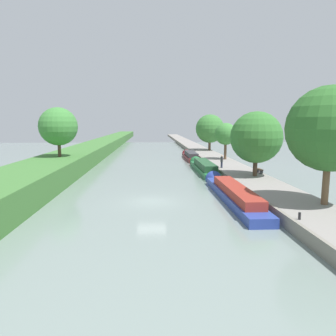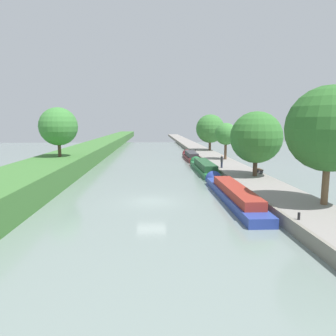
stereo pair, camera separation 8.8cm
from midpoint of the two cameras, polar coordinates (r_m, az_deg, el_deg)
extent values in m
plane|color=slate|center=(26.71, -3.16, -6.16)|extent=(160.00, 160.00, 0.00)
cube|color=#3D7033|center=(29.01, -27.48, -3.57)|extent=(6.42, 260.00, 2.33)
cube|color=gray|center=(28.76, 19.27, -4.71)|extent=(4.47, 260.00, 0.84)
cube|color=gray|center=(27.94, 14.79, -4.83)|extent=(0.25, 260.00, 0.89)
cube|color=#283D93|center=(27.42, 11.90, -5.19)|extent=(1.95, 14.80, 0.70)
cube|color=maroon|center=(26.57, 12.36, -4.10)|extent=(1.60, 10.36, 0.70)
cone|color=#283D93|center=(35.02, 8.52, -2.15)|extent=(1.85, 1.17, 1.85)
cube|color=#1E6033|center=(42.65, 6.61, -0.25)|extent=(2.02, 13.29, 0.67)
cube|color=#234C2D|center=(41.89, 6.78, 0.63)|extent=(1.65, 9.30, 0.83)
cone|color=#1E6033|center=(49.74, 5.20, 1.00)|extent=(1.92, 1.21, 1.92)
cube|color=maroon|center=(56.83, 4.16, 1.94)|extent=(1.91, 11.20, 0.68)
cube|color=#333338|center=(56.20, 4.24, 2.61)|extent=(1.57, 7.84, 0.76)
cone|color=maroon|center=(62.92, 3.45, 2.58)|extent=(1.82, 1.15, 1.82)
cylinder|color=brown|center=(24.81, 27.10, -1.76)|extent=(0.48, 0.48, 3.78)
sphere|color=#2D6628|center=(24.50, 27.66, 6.45)|extent=(6.04, 6.04, 6.04)
cylinder|color=#4C3828|center=(35.37, 15.75, 0.76)|extent=(0.48, 0.48, 2.72)
sphere|color=#33702D|center=(35.12, 15.94, 5.47)|extent=(5.64, 5.64, 5.64)
cylinder|color=brown|center=(50.41, 10.50, 3.36)|extent=(0.42, 0.42, 3.11)
sphere|color=#3D7F38|center=(50.26, 10.58, 6.22)|extent=(3.49, 3.49, 3.49)
cylinder|color=brown|center=(66.62, 7.65, 4.54)|extent=(0.52, 0.52, 2.93)
sphere|color=#387533|center=(66.49, 7.70, 7.22)|extent=(6.01, 6.01, 6.01)
cylinder|color=#4C3828|center=(42.18, -19.51, 3.70)|extent=(0.41, 0.41, 2.55)
sphere|color=#3D7F38|center=(42.07, -19.69, 7.24)|extent=(4.85, 4.85, 4.85)
cylinder|color=#282D42|center=(40.94, 9.82, 0.62)|extent=(0.26, 0.26, 0.82)
cylinder|color=#333338|center=(40.85, 9.85, 1.62)|extent=(0.34, 0.34, 0.62)
sphere|color=tan|center=(40.80, 9.86, 2.20)|extent=(0.22, 0.22, 0.22)
cylinder|color=black|center=(20.62, 23.03, -8.17)|extent=(0.16, 0.16, 0.45)
cylinder|color=black|center=(63.41, 4.98, 3.27)|extent=(0.16, 0.16, 0.45)
cube|color=#333338|center=(37.22, 16.81, -0.71)|extent=(0.40, 0.08, 0.41)
cube|color=#333338|center=(38.33, 16.20, -0.43)|extent=(0.40, 0.08, 0.41)
cube|color=brown|center=(37.74, 16.51, -0.22)|extent=(0.44, 1.50, 0.06)
camera|label=1|loc=(0.04, -90.06, -0.01)|focal=32.97mm
camera|label=2|loc=(0.04, 89.94, 0.01)|focal=32.97mm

